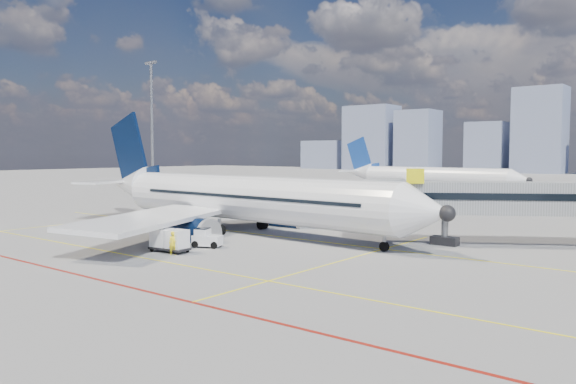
% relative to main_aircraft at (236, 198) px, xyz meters
% --- Properties ---
extents(ground, '(420.00, 420.00, 0.00)m').
position_rel_main_aircraft_xyz_m(ground, '(1.90, -7.97, -3.22)').
color(ground, gray).
rests_on(ground, ground).
extents(apron_markings, '(90.00, 35.12, 0.01)m').
position_rel_main_aircraft_xyz_m(apron_markings, '(1.32, -11.88, -3.21)').
color(apron_markings, '#FFF20D').
rests_on(apron_markings, ground).
extents(jet_bridge, '(23.55, 15.78, 6.30)m').
position_rel_main_aircraft_xyz_m(jet_bridge, '(25.41, 8.94, 0.53)').
color(jet_bridge, '#9B9EA4').
rests_on(jet_bridge, ground).
extents(floodlight_mast_nw, '(3.20, 0.61, 25.45)m').
position_rel_main_aircraft_xyz_m(floodlight_mast_nw, '(-53.10, 32.03, 10.37)').
color(floodlight_mast_nw, gray).
rests_on(floodlight_mast_nw, ground).
extents(distant_skyline, '(252.12, 15.01, 31.64)m').
position_rel_main_aircraft_xyz_m(distant_skyline, '(-8.77, 182.03, 9.08)').
color(distant_skyline, gray).
rests_on(distant_skyline, ground).
extents(main_aircraft, '(43.63, 37.99, 12.72)m').
position_rel_main_aircraft_xyz_m(main_aircraft, '(0.00, 0.00, 0.00)').
color(main_aircraft, white).
rests_on(main_aircraft, ground).
extents(second_aircraft, '(35.86, 31.20, 10.66)m').
position_rel_main_aircraft_xyz_m(second_aircraft, '(-5.00, 54.08, 0.01)').
color(second_aircraft, white).
rests_on(second_aircraft, ground).
extents(baggage_tug, '(2.55, 2.10, 1.55)m').
position_rel_main_aircraft_xyz_m(baggage_tug, '(4.29, -7.98, -2.47)').
color(baggage_tug, white).
rests_on(baggage_tug, ground).
extents(cargo_dolly, '(3.33, 1.73, 1.76)m').
position_rel_main_aircraft_xyz_m(cargo_dolly, '(3.72, -11.23, -2.25)').
color(cargo_dolly, black).
rests_on(cargo_dolly, ground).
extents(belt_loader, '(5.52, 1.53, 2.25)m').
position_rel_main_aircraft_xyz_m(belt_loader, '(-4.34, -3.38, -2.63)').
color(belt_loader, black).
rests_on(belt_loader, ground).
extents(ramp_worker, '(0.69, 0.76, 1.75)m').
position_rel_main_aircraft_xyz_m(ramp_worker, '(4.88, -11.84, -2.34)').
color(ramp_worker, yellow).
rests_on(ramp_worker, ground).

